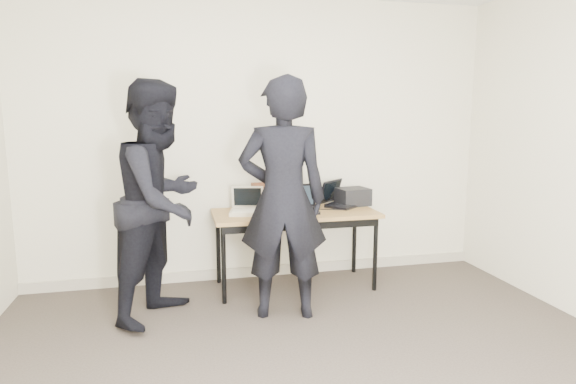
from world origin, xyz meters
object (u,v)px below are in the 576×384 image
object	(u,v)px
person_typist	(283,199)
person_observer	(161,201)
desk	(295,218)
laptop_right	(339,200)
leather_satchel	(271,195)
laptop_beige	(247,208)
laptop_center	(300,205)
equipment_box	(353,197)

from	to	relation	value
person_typist	person_observer	world-z (taller)	person_typist
desk	laptop_right	bearing A→B (deg)	20.72
leather_satchel	person_typist	xyz separation A→B (m)	(-0.07, -0.81, 0.10)
laptop_beige	person_typist	distance (m)	0.67
laptop_right	person_observer	bearing A→B (deg)	157.70
leather_satchel	laptop_center	bearing A→B (deg)	-45.79
laptop_center	laptop_right	bearing A→B (deg)	27.98
equipment_box	laptop_right	bearing A→B (deg)	-176.57
person_typist	laptop_center	bearing A→B (deg)	-106.05
laptop_beige	laptop_center	world-z (taller)	laptop_center
equipment_box	person_typist	size ratio (longest dim) A/B	0.15
person_typist	laptop_right	bearing A→B (deg)	-123.30
laptop_center	laptop_right	distance (m)	0.46
leather_satchel	equipment_box	xyz separation A→B (m)	(0.81, -0.04, -0.04)
laptop_center	laptop_right	xyz separation A→B (m)	(0.43, 0.17, 0.00)
desk	leather_satchel	world-z (taller)	leather_satchel
laptop_beige	laptop_right	xyz separation A→B (m)	(0.93, 0.15, 0.01)
laptop_center	equipment_box	size ratio (longest dim) A/B	1.21
laptop_center	leather_satchel	distance (m)	0.32
laptop_center	equipment_box	bearing A→B (deg)	23.77
laptop_beige	leather_satchel	size ratio (longest dim) A/B	0.94
desk	equipment_box	distance (m)	0.67
laptop_center	leather_satchel	size ratio (longest dim) A/B	0.96
laptop_right	leather_satchel	world-z (taller)	leather_satchel
person_typist	laptop_beige	bearing A→B (deg)	-61.89
person_typist	equipment_box	bearing A→B (deg)	-128.21
laptop_right	equipment_box	world-z (taller)	laptop_right
person_observer	desk	bearing A→B (deg)	-39.27
desk	leather_satchel	bearing A→B (deg)	128.23
laptop_beige	leather_satchel	distance (m)	0.34
laptop_right	equipment_box	distance (m)	0.15
laptop_right	person_typist	size ratio (longest dim) A/B	0.25
leather_satchel	person_typist	size ratio (longest dim) A/B	0.19
equipment_box	person_observer	size ratio (longest dim) A/B	0.16
leather_satchel	laptop_right	bearing A→B (deg)	-7.05
equipment_box	laptop_center	bearing A→B (deg)	-163.16
desk	person_typist	bearing A→B (deg)	-112.93
leather_satchel	person_typist	world-z (taller)	person_typist
laptop_center	leather_satchel	world-z (taller)	leather_satchel
person_typist	person_observer	xyz separation A→B (m)	(-0.93, 0.21, -0.01)
laptop_center	leather_satchel	xyz separation A→B (m)	(-0.23, 0.21, 0.07)
laptop_right	person_observer	size ratio (longest dim) A/B	0.25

